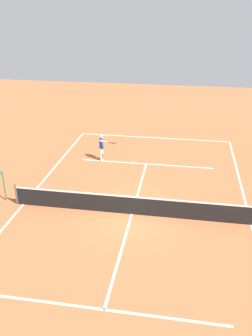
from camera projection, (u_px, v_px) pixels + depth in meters
The scene contains 5 objects.
ground_plane at pixel (132, 214), 17.19m from camera, with size 60.00×60.00×0.00m, color #B76038.
court_lines at pixel (132, 214), 17.19m from camera, with size 11.06×21.82×0.01m.
tennis_net at pixel (132, 205), 16.98m from camera, with size 11.66×0.10×1.07m.
player_serving at pixel (102, 145), 22.62m from camera, with size 1.22×0.88×1.75m.
tennis_ball at pixel (100, 171), 21.49m from camera, with size 0.07×0.07×0.07m, color #CCE033.
Camera 1 is at (-2.18, 14.56, 9.15)m, focal length 38.66 mm.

